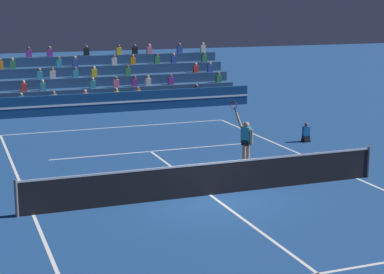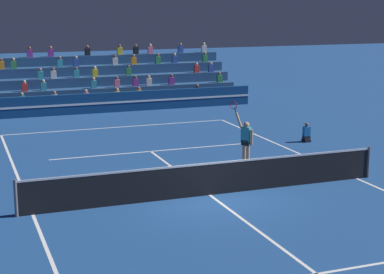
% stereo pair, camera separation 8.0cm
% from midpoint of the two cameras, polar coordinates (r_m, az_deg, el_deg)
% --- Properties ---
extents(ground_plane, '(120.00, 120.00, 0.00)m').
position_cam_midpoint_polar(ground_plane, '(20.44, 1.51, -5.18)').
color(ground_plane, navy).
extents(court_lines, '(11.10, 23.90, 0.01)m').
position_cam_midpoint_polar(court_lines, '(20.44, 1.51, -5.17)').
color(court_lines, white).
rests_on(court_lines, ground).
extents(tennis_net, '(12.00, 0.10, 1.10)m').
position_cam_midpoint_polar(tennis_net, '(20.28, 1.51, -3.71)').
color(tennis_net, slate).
rests_on(tennis_net, ground).
extents(sponsor_banner_wall, '(18.00, 0.26, 1.10)m').
position_cam_midpoint_polar(sponsor_banner_wall, '(35.54, -8.45, 3.00)').
color(sponsor_banner_wall, navy).
rests_on(sponsor_banner_wall, ground).
extents(bleacher_stand, '(17.80, 4.75, 3.38)m').
position_cam_midpoint_polar(bleacher_stand, '(39.16, -9.67, 4.49)').
color(bleacher_stand, navy).
rests_on(bleacher_stand, ground).
extents(ball_kid_courtside, '(0.30, 0.36, 0.84)m').
position_cam_midpoint_polar(ball_kid_courtside, '(28.42, 10.02, 0.25)').
color(ball_kid_courtside, black).
rests_on(ball_kid_courtside, ground).
extents(tennis_player, '(0.58, 0.94, 2.47)m').
position_cam_midpoint_polar(tennis_player, '(23.65, 4.70, -0.36)').
color(tennis_player, tan).
rests_on(tennis_player, ground).
extents(tennis_ball, '(0.07, 0.07, 0.07)m').
position_cam_midpoint_polar(tennis_ball, '(23.65, 7.26, -2.79)').
color(tennis_ball, '#C6DB33').
rests_on(tennis_ball, ground).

